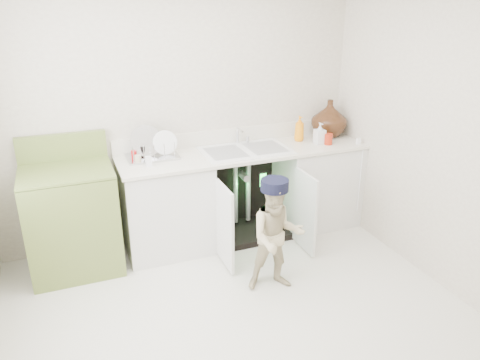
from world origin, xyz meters
The scene contains 5 objects.
ground centered at (0.00, 0.00, 0.00)m, with size 3.50×3.50×0.00m, color beige.
room_shell centered at (0.00, 0.00, 1.25)m, with size 6.00×5.50×1.26m.
counter_run centered at (0.60, 1.21, 0.49)m, with size 2.44×1.02×1.28m.
avocado_stove centered at (-1.09, 1.18, 0.48)m, with size 0.75×0.65×1.17m.
repair_worker centered at (0.43, 0.24, 0.49)m, with size 0.53×0.85×0.96m.
Camera 1 is at (-1.08, -2.76, 2.30)m, focal length 35.00 mm.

